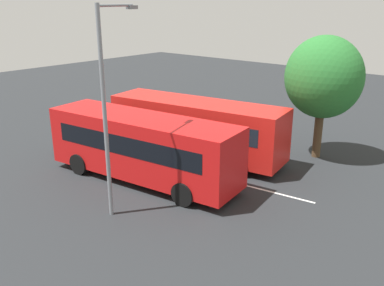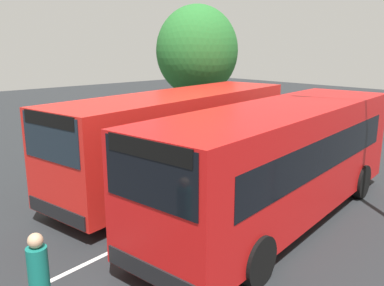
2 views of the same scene
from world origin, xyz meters
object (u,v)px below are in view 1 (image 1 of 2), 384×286
object	(u,v)px
bus_center_left	(142,146)
depot_tree	(324,78)
street_lamp	(108,100)
bus_far_left	(196,127)
pedestrian	(60,132)

from	to	relation	value
bus_center_left	depot_tree	xyz separation A→B (m)	(-4.88, -8.20, 2.58)
bus_center_left	street_lamp	distance (m)	4.34
bus_far_left	bus_center_left	distance (m)	3.93
bus_center_left	pedestrian	xyz separation A→B (m)	(6.51, 0.12, -0.63)
pedestrian	depot_tree	world-z (taller)	depot_tree
pedestrian	street_lamp	world-z (taller)	street_lamp
depot_tree	street_lamp	bearing A→B (deg)	72.78
bus_center_left	depot_tree	distance (m)	9.88
bus_far_left	pedestrian	distance (m)	7.65
bus_center_left	street_lamp	xyz separation A→B (m)	(-1.43, 2.91, 2.88)
pedestrian	street_lamp	size ratio (longest dim) A/B	0.23
bus_far_left	pedestrian	world-z (taller)	bus_far_left
street_lamp	depot_tree	bearing A→B (deg)	-33.94
pedestrian	bus_far_left	bearing A→B (deg)	43.60
bus_far_left	street_lamp	xyz separation A→B (m)	(-1.48, 6.83, 2.88)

